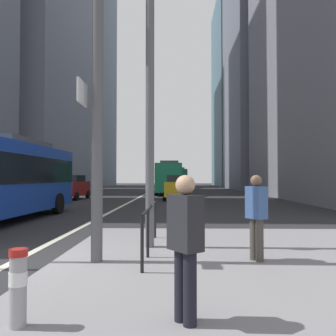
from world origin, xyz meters
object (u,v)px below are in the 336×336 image
city_bus_red_receding (170,177)px  car_receding_near (180,183)px  street_lamp_post (150,27)px  bollard_left (18,283)px  pedestrian_waiting (256,213)px  car_receding_far (177,187)px  car_oncoming_mid (71,187)px  city_bus_red_distant (179,177)px  pedestrian_walking (185,241)px

city_bus_red_receding → car_receding_near: city_bus_red_receding is taller
street_lamp_post → bollard_left: street_lamp_post is taller
street_lamp_post → pedestrian_waiting: (2.17, -1.26, -4.22)m
car_receding_near → street_lamp_post: size_ratio=0.52×
car_receding_far → street_lamp_post: street_lamp_post is taller
city_bus_red_receding → bollard_left: (-0.95, -33.45, -1.22)m
car_receding_near → bollard_left: (-2.03, -43.79, -0.37)m
car_receding_near → pedestrian_waiting: (1.21, -40.73, 0.08)m
car_receding_near → car_receding_far: (-0.33, -20.10, 0.00)m
car_oncoming_mid → street_lamp_post: (7.88, -19.70, 4.29)m
car_receding_near → city_bus_red_distant: bearing=90.6°
street_lamp_post → pedestrian_walking: 5.99m
car_receding_near → bollard_left: size_ratio=4.99×
car_receding_far → pedestrian_waiting: size_ratio=2.79×
city_bus_red_distant → city_bus_red_receding: bearing=-92.3°
car_receding_far → street_lamp_post: (-0.63, -19.37, 4.29)m
city_bus_red_distant → car_receding_far: city_bus_red_distant is taller
street_lamp_post → city_bus_red_distant: bearing=89.1°
bollard_left → city_bus_red_receding: bearing=88.4°
street_lamp_post → pedestrian_walking: (0.73, -4.18, -4.23)m
street_lamp_post → car_oncoming_mid: bearing=111.8°
car_oncoming_mid → pedestrian_waiting: 23.24m
car_receding_far → street_lamp_post: size_ratio=0.58×
car_receding_near → car_receding_far: 20.10m
pedestrian_waiting → street_lamp_post: bearing=149.8°
city_bus_red_distant → pedestrian_walking: city_bus_red_distant is taller
street_lamp_post → car_receding_far: bearing=88.1°
car_receding_far → pedestrian_waiting: (1.54, -20.63, 0.07)m
city_bus_red_distant → car_receding_far: 32.90m
pedestrian_walking → city_bus_red_receding: bearing=91.5°
city_bus_red_receding → city_bus_red_distant: (0.94, 23.13, 0.00)m
car_receding_far → street_lamp_post: 19.85m
city_bus_red_distant → street_lamp_post: bearing=-90.9°
car_oncoming_mid → street_lamp_post: size_ratio=0.53×
car_oncoming_mid → bollard_left: 24.97m
city_bus_red_receding → bollard_left: size_ratio=13.42×
city_bus_red_receding → car_receding_far: 9.82m
city_bus_red_distant → car_oncoming_mid: city_bus_red_distant is taller
pedestrian_waiting → car_receding_far: bearing=94.3°
bollard_left → pedestrian_waiting: bearing=43.4°
street_lamp_post → bollard_left: bearing=-103.9°
car_receding_far → car_receding_near: bearing=89.1°
car_receding_far → pedestrian_walking: bearing=-89.8°
car_oncoming_mid → car_receding_far: same height
city_bus_red_receding → car_oncoming_mid: bearing=-129.5°
street_lamp_post → bollard_left: size_ratio=9.60×
city_bus_red_distant → bollard_left: (-1.90, -56.58, -1.22)m
city_bus_red_receding → car_receding_far: city_bus_red_receding is taller
city_bus_red_distant → pedestrian_walking: (-0.10, -56.43, -0.79)m
bollard_left → pedestrian_walking: pedestrian_walking is taller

